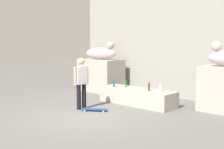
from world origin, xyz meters
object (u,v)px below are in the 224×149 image
at_px(bottle_green, 126,84).
at_px(bottle_clear, 160,88).
at_px(bottle_blue, 114,83).
at_px(skateboard, 94,109).
at_px(statue_reclining_left, 101,53).
at_px(skater, 81,81).
at_px(bottle_brown, 149,87).

distance_m(bottle_green, bottle_clear, 1.47).
height_order(bottle_green, bottle_blue, bottle_blue).
bearing_deg(bottle_green, skateboard, -83.16).
xyz_separation_m(statue_reclining_left, bottle_clear, (3.81, -1.02, -1.02)).
bearing_deg(skateboard, bottle_blue, -105.06).
distance_m(skater, bottle_clear, 2.60).
relative_size(skateboard, bottle_clear, 2.37).
bearing_deg(bottle_clear, bottle_green, -178.32).
relative_size(skater, bottle_blue, 5.67).
xyz_separation_m(skater, bottle_brown, (1.41, 1.77, -0.24)).
relative_size(skater, skateboard, 2.18).
height_order(skater, bottle_green, skater).
relative_size(skater, bottle_clear, 5.18).
relative_size(bottle_green, bottle_blue, 0.87).
height_order(statue_reclining_left, bottle_brown, statue_reclining_left).
xyz_separation_m(skater, bottle_blue, (-0.05, 1.60, -0.25)).
bearing_deg(bottle_brown, statue_reclining_left, 161.81).
bearing_deg(bottle_blue, skateboard, -69.18).
distance_m(skater, bottle_green, 1.88).
bearing_deg(bottle_clear, skater, -133.59).
bearing_deg(bottle_green, statue_reclining_left, 155.67).
distance_m(skater, bottle_brown, 2.27).
relative_size(skateboard, bottle_green, 3.00).
bearing_deg(bottle_clear, statue_reclining_left, 165.06).
height_order(skater, bottle_clear, skater).
relative_size(statue_reclining_left, skateboard, 2.16).
height_order(statue_reclining_left, skateboard, statue_reclining_left).
bearing_deg(bottle_brown, bottle_green, 176.45).
bearing_deg(bottle_clear, bottle_blue, -171.41).
bearing_deg(skateboard, bottle_brown, -153.26).
xyz_separation_m(skateboard, bottle_clear, (1.26, 1.80, 0.62)).
xyz_separation_m(bottle_green, bottle_clear, (1.47, 0.04, 0.03)).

